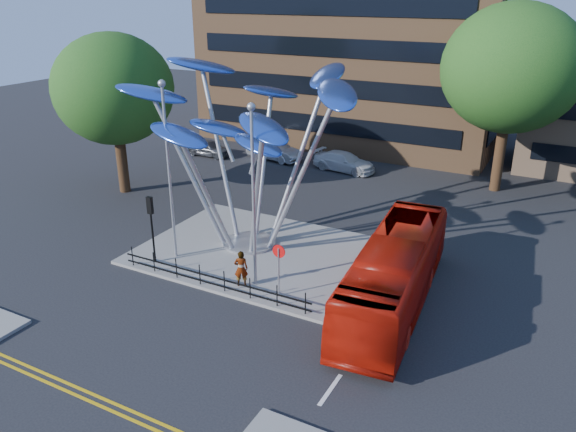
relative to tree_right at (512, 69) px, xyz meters
The scene contains 17 objects.
ground 24.75m from the tree_right, 109.98° to the right, with size 120.00×120.00×0.00m, color black.
traffic_island 20.01m from the tree_right, 119.36° to the right, with size 12.00×9.00×0.15m, color slate.
double_yellow_near 30.21m from the tree_right, 105.95° to the right, with size 40.00×0.12×0.01m, color gold.
double_yellow_far 30.49m from the tree_right, 105.78° to the right, with size 40.00×0.12×0.01m, color gold.
tree_right is the anchor object (origin of this frame).
tree_left 25.09m from the tree_right, 151.39° to the right, with size 7.60×7.60×10.32m.
leaf_sculpture 18.37m from the tree_right, 123.31° to the right, with size 12.72×9.54×9.51m.
street_lamp_left 22.49m from the tree_right, 124.05° to the right, with size 0.36×0.36×8.80m.
street_lamp_right 20.64m from the tree_right, 111.54° to the right, with size 0.36×0.36×8.30m.
traffic_light_island 24.06m from the tree_right, 123.69° to the right, with size 0.28×0.18×3.42m.
no_entry_sign_island 21.31m from the tree_right, 107.12° to the right, with size 0.60×0.10×2.45m.
pedestrian_railing_front 23.43m from the tree_right, 113.91° to the right, with size 10.00×0.06×1.00m.
red_bus 18.87m from the tree_right, 94.53° to the right, with size 2.61×11.15×3.11m, color #A61307.
pedestrian 22.20m from the tree_right, 112.16° to the right, with size 0.63×0.41×1.72m, color gray.
parked_car_left 23.39m from the tree_right, behind, with size 1.57×3.91×1.33m, color #46494F.
parked_car_mid 18.28m from the tree_right, behind, with size 1.62×4.66×1.53m, color #989A9F.
parked_car_right 13.02m from the tree_right, behind, with size 1.95×4.79×1.39m, color silver.
Camera 1 is at (12.51, -16.38, 12.77)m, focal length 35.00 mm.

